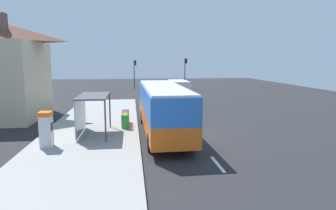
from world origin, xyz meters
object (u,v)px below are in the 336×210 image
Objects in this scene: bus at (163,107)px; recycling_bin_green at (125,122)px; sedan_near at (169,85)px; traffic_light_far_side at (135,70)px; traffic_light_near_side at (185,68)px; recycling_bin_red at (125,118)px; recycling_bin_blue at (126,116)px; bus_shelter at (89,104)px; ticket_machine at (46,129)px; white_van at (179,88)px; recycling_bin_orange at (125,120)px.

bus is 3.02m from recycling_bin_green.
bus is at bearing -97.84° from sedan_near.
recycling_bin_green is at bearing -92.02° from traffic_light_far_side.
traffic_light_near_side is (7.21, 31.60, 1.59)m from bus.
recycling_bin_red is (-2.49, 2.63, -1.19)m from bus.
recycling_bin_blue is (-6.50, -25.80, -0.14)m from sedan_near.
recycling_bin_red is at bearing 133.37° from bus.
traffic_light_near_side is at bearing 69.42° from bus_shelter.
sedan_near is 6.77m from traffic_light_far_side.
bus_shelter is (-2.21, -2.76, 1.44)m from recycling_bin_red.
recycling_bin_red is at bearing 52.41° from ticket_machine.
white_van is at bearing 77.76° from bus.
recycling_bin_red is (0.00, 1.40, 0.00)m from recycling_bin_green.
recycling_bin_blue is at bearing 55.73° from ticket_machine.
bus is at bearing -37.85° from recycling_bin_orange.
bus is 2.14× the size of traffic_light_near_side.
recycling_bin_orange is 0.24× the size of bus_shelter.
ticket_machine is 0.40× the size of traffic_light_far_side.
traffic_light_far_side is at bearing 84.18° from bus_shelter.
white_van reaches higher than recycling_bin_red.
bus_shelter is (-2.21, -3.46, 1.44)m from recycling_bin_blue.
traffic_light_far_side is at bearing 81.51° from ticket_machine.
recycling_bin_green is 0.70m from recycling_bin_orange.
sedan_near is 4.64× the size of recycling_bin_blue.
white_van is (3.91, 18.03, -0.50)m from bus.
white_van is 5.50× the size of recycling_bin_red.
ticket_machine is (-6.64, -2.75, -0.67)m from bus.
sedan_near is 4.64× the size of recycling_bin_green.
traffic_light_far_side is at bearing 148.85° from sedan_near.
bus_shelter reaches higher than ticket_machine.
ticket_machine is 6.82m from recycling_bin_red.
white_van is 1.08× the size of traffic_light_far_side.
sedan_near is 26.61m from recycling_bin_blue.
recycling_bin_green and recycling_bin_blue have the same top height.
bus is at bearing 22.54° from ticket_machine.
bus_shelter reaches higher than recycling_bin_orange.
bus is at bearing -87.55° from traffic_light_far_side.
recycling_bin_red is at bearing -108.51° from traffic_light_near_side.
sedan_near is at bearing 76.56° from recycling_bin_orange.
bus is at bearing 1.52° from bus_shelter.
bus is 32.46m from traffic_light_far_side.
traffic_light_far_side is (-8.60, 0.80, -0.19)m from traffic_light_near_side.
white_van is 14.12m from traffic_light_near_side.
white_van is 17.33m from recycling_bin_orange.
traffic_light_far_side reaches higher than bus.
recycling_bin_blue is 4.35m from bus_shelter.
traffic_light_near_side is 33.91m from bus_shelter.
white_van is at bearing -69.76° from traffic_light_far_side.
recycling_bin_blue is (-2.49, 3.33, -1.19)m from bus.
recycling_bin_blue is at bearing -104.14° from sedan_near.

